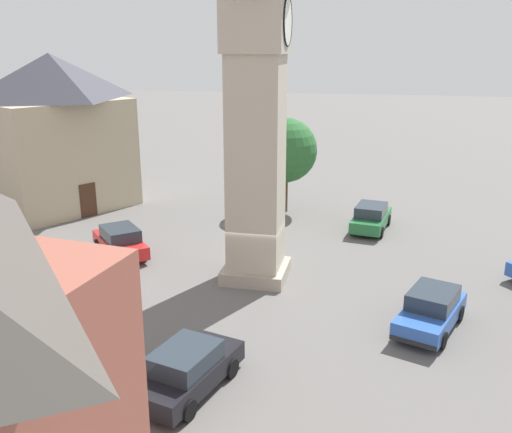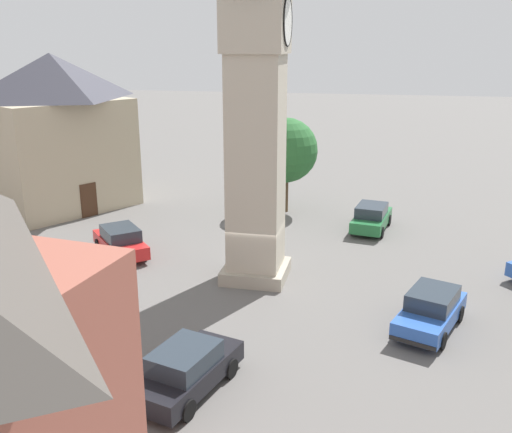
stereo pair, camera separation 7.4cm
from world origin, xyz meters
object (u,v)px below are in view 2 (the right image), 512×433
object	(u,v)px
car_blue_kerb	(371,217)
tree	(285,151)
clock_tower	(256,43)
car_red_corner	(431,310)
car_black_far	(120,241)
pedestrian	(59,266)
car_white_side	(187,369)
building_corner_back	(57,131)

from	to	relation	value
car_blue_kerb	tree	xyz separation A→B (m)	(2.68, 5.51, 3.18)
clock_tower	car_red_corner	distance (m)	12.62
clock_tower	car_red_corner	world-z (taller)	clock_tower
car_black_far	pedestrian	distance (m)	4.30
car_red_corner	pedestrian	size ratio (longest dim) A/B	2.64
clock_tower	car_white_side	bearing A→B (deg)	179.00
car_blue_kerb	tree	bearing A→B (deg)	64.07
car_blue_kerb	building_corner_back	world-z (taller)	building_corner_back
car_black_far	clock_tower	bearing A→B (deg)	-100.09
car_blue_kerb	building_corner_back	distance (m)	20.33
car_red_corner	building_corner_back	size ratio (longest dim) A/B	0.42
car_red_corner	building_corner_back	distance (m)	25.77
car_blue_kerb	car_red_corner	distance (m)	11.84
building_corner_back	car_red_corner	bearing A→B (deg)	-118.55
clock_tower	building_corner_back	world-z (taller)	clock_tower
car_white_side	car_red_corner	bearing A→B (deg)	-52.78
car_white_side	tree	xyz separation A→B (m)	(20.05, 0.35, 3.18)
pedestrian	tree	distance (m)	16.06
building_corner_back	clock_tower	bearing A→B (deg)	-120.54
car_white_side	pedestrian	distance (m)	10.22
clock_tower	car_black_far	xyz separation A→B (m)	(1.30, 7.31, -9.60)
clock_tower	car_blue_kerb	xyz separation A→B (m)	(8.21, -5.00, -9.60)
car_blue_kerb	car_black_far	size ratio (longest dim) A/B	1.04
pedestrian	tree	xyz separation A→B (m)	(13.78, -7.72, 2.94)
car_blue_kerb	building_corner_back	xyz separation A→B (m)	(0.57, 19.87, 4.23)
car_red_corner	tree	xyz separation A→B (m)	(14.26, 7.97, 3.18)
tree	car_black_far	bearing A→B (deg)	144.66
car_blue_kerb	car_black_far	world-z (taller)	same
car_black_far	pedestrian	bearing A→B (deg)	167.62
car_red_corner	car_black_far	world-z (taller)	same
clock_tower	car_black_far	world-z (taller)	clock_tower
tree	building_corner_back	size ratio (longest dim) A/B	0.56
car_red_corner	car_white_side	distance (m)	9.57
car_blue_kerb	tree	size ratio (longest dim) A/B	0.73
clock_tower	pedestrian	world-z (taller)	clock_tower
tree	building_corner_back	world-z (taller)	building_corner_back
building_corner_back	car_blue_kerb	bearing A→B (deg)	-91.64
clock_tower	car_red_corner	xyz separation A→B (m)	(-3.38, -7.46, -9.60)
car_white_side	building_corner_back	world-z (taller)	building_corner_back
car_blue_kerb	car_red_corner	size ratio (longest dim) A/B	0.98
clock_tower	car_white_side	world-z (taller)	clock_tower
clock_tower	car_black_far	bearing A→B (deg)	79.91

